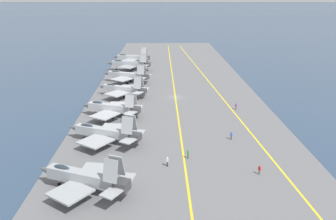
{
  "coord_description": "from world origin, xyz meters",
  "views": [
    {
      "loc": [
        -98.76,
        4.1,
        29.65
      ],
      "look_at": [
        -19.19,
        2.5,
        2.9
      ],
      "focal_mm": 38.0,
      "sensor_mm": 36.0,
      "label": 1
    }
  ],
  "objects_px": {
    "parked_jet_eighth": "(132,57)",
    "crew_blue_vest": "(231,135)",
    "parked_jet_fifth": "(123,89)",
    "parked_jet_sixth": "(127,75)",
    "crew_green_vest": "(188,154)",
    "crew_purple_vest": "(236,106)",
    "parked_jet_second": "(84,177)",
    "crew_white_vest": "(167,161)",
    "crew_red_vest": "(260,169)",
    "parked_jet_seventh": "(129,64)",
    "parked_jet_fourth": "(112,108)",
    "parked_jet_third": "(105,132)"
  },
  "relations": [
    {
      "from": "parked_jet_sixth",
      "to": "crew_purple_vest",
      "type": "height_order",
      "value": "parked_jet_sixth"
    },
    {
      "from": "parked_jet_seventh",
      "to": "crew_white_vest",
      "type": "distance_m",
      "value": 80.26
    },
    {
      "from": "parked_jet_second",
      "to": "crew_white_vest",
      "type": "relative_size",
      "value": 8.86
    },
    {
      "from": "parked_jet_eighth",
      "to": "crew_white_vest",
      "type": "bearing_deg",
      "value": -172.01
    },
    {
      "from": "parked_jet_eighth",
      "to": "crew_purple_vest",
      "type": "xyz_separation_m",
      "value": [
        -63.97,
        -31.7,
        -1.39
      ]
    },
    {
      "from": "crew_blue_vest",
      "to": "crew_red_vest",
      "type": "xyz_separation_m",
      "value": [
        -14.81,
        -1.93,
        0.0
      ]
    },
    {
      "from": "parked_jet_sixth",
      "to": "parked_jet_seventh",
      "type": "height_order",
      "value": "parked_jet_seventh"
    },
    {
      "from": "parked_jet_fifth",
      "to": "crew_white_vest",
      "type": "relative_size",
      "value": 8.61
    },
    {
      "from": "crew_purple_vest",
      "to": "parked_jet_fifth",
      "type": "bearing_deg",
      "value": 67.68
    },
    {
      "from": "parked_jet_fifth",
      "to": "crew_blue_vest",
      "type": "xyz_separation_m",
      "value": [
        -31.91,
        -25.47,
        -1.43
      ]
    },
    {
      "from": "parked_jet_second",
      "to": "parked_jet_seventh",
      "type": "distance_m",
      "value": 87.2
    },
    {
      "from": "crew_green_vest",
      "to": "crew_purple_vest",
      "type": "bearing_deg",
      "value": -27.32
    },
    {
      "from": "parked_jet_fifth",
      "to": "crew_green_vest",
      "type": "xyz_separation_m",
      "value": [
        -40.53,
        -15.9,
        -1.39
      ]
    },
    {
      "from": "parked_jet_sixth",
      "to": "crew_green_vest",
      "type": "bearing_deg",
      "value": -164.02
    },
    {
      "from": "parked_jet_second",
      "to": "crew_red_vest",
      "type": "relative_size",
      "value": 9.34
    },
    {
      "from": "parked_jet_fourth",
      "to": "crew_blue_vest",
      "type": "xyz_separation_m",
      "value": [
        -14.54,
        -26.52,
        -1.37
      ]
    },
    {
      "from": "parked_jet_second",
      "to": "crew_blue_vest",
      "type": "distance_m",
      "value": 32.84
    },
    {
      "from": "parked_jet_fourth",
      "to": "crew_red_vest",
      "type": "height_order",
      "value": "parked_jet_fourth"
    },
    {
      "from": "parked_jet_third",
      "to": "parked_jet_seventh",
      "type": "height_order",
      "value": "parked_jet_seventh"
    },
    {
      "from": "parked_jet_fifth",
      "to": "crew_blue_vest",
      "type": "bearing_deg",
      "value": -141.4
    },
    {
      "from": "parked_jet_fourth",
      "to": "parked_jet_seventh",
      "type": "relative_size",
      "value": 0.89
    },
    {
      "from": "parked_jet_fifth",
      "to": "parked_jet_sixth",
      "type": "xyz_separation_m",
      "value": [
        16.58,
        0.45,
        0.24
      ]
    },
    {
      "from": "parked_jet_third",
      "to": "parked_jet_sixth",
      "type": "relative_size",
      "value": 0.99
    },
    {
      "from": "crew_purple_vest",
      "to": "parked_jet_second",
      "type": "bearing_deg",
      "value": 141.4
    },
    {
      "from": "parked_jet_sixth",
      "to": "parked_jet_eighth",
      "type": "distance_m",
      "value": 34.92
    },
    {
      "from": "parked_jet_fourth",
      "to": "parked_jet_seventh",
      "type": "bearing_deg",
      "value": 0.17
    },
    {
      "from": "parked_jet_eighth",
      "to": "crew_blue_vest",
      "type": "relative_size",
      "value": 9.59
    },
    {
      "from": "parked_jet_seventh",
      "to": "crew_white_vest",
      "type": "relative_size",
      "value": 9.65
    },
    {
      "from": "crew_blue_vest",
      "to": "crew_red_vest",
      "type": "height_order",
      "value": "crew_red_vest"
    },
    {
      "from": "parked_jet_second",
      "to": "parked_jet_fourth",
      "type": "height_order",
      "value": "parked_jet_second"
    },
    {
      "from": "parked_jet_third",
      "to": "crew_green_vest",
      "type": "relative_size",
      "value": 9.31
    },
    {
      "from": "parked_jet_eighth",
      "to": "crew_purple_vest",
      "type": "bearing_deg",
      "value": -153.64
    },
    {
      "from": "parked_jet_third",
      "to": "crew_red_vest",
      "type": "relative_size",
      "value": 9.66
    },
    {
      "from": "crew_white_vest",
      "to": "crew_green_vest",
      "type": "height_order",
      "value": "crew_white_vest"
    },
    {
      "from": "crew_purple_vest",
      "to": "parked_jet_fourth",
      "type": "bearing_deg",
      "value": 98.86
    },
    {
      "from": "crew_green_vest",
      "to": "crew_white_vest",
      "type": "bearing_deg",
      "value": 127.5
    },
    {
      "from": "crew_green_vest",
      "to": "crew_purple_vest",
      "type": "relative_size",
      "value": 1.01
    },
    {
      "from": "parked_jet_fifth",
      "to": "parked_jet_sixth",
      "type": "relative_size",
      "value": 0.93
    },
    {
      "from": "parked_jet_seventh",
      "to": "crew_green_vest",
      "type": "distance_m",
      "value": 78.09
    },
    {
      "from": "parked_jet_sixth",
      "to": "crew_purple_vest",
      "type": "bearing_deg",
      "value": -133.3
    },
    {
      "from": "parked_jet_sixth",
      "to": "parked_jet_seventh",
      "type": "xyz_separation_m",
      "value": [
        19.06,
        0.75,
        0.1
      ]
    },
    {
      "from": "parked_jet_third",
      "to": "crew_white_vest",
      "type": "xyz_separation_m",
      "value": [
        -10.47,
        -12.34,
        -1.31
      ]
    },
    {
      "from": "parked_jet_eighth",
      "to": "crew_white_vest",
      "type": "distance_m",
      "value": 95.94
    },
    {
      "from": "parked_jet_third",
      "to": "crew_blue_vest",
      "type": "distance_m",
      "value": 25.85
    },
    {
      "from": "parked_jet_fourth",
      "to": "parked_jet_sixth",
      "type": "height_order",
      "value": "parked_jet_sixth"
    },
    {
      "from": "parked_jet_fourth",
      "to": "parked_jet_fifth",
      "type": "relative_size",
      "value": 0.99
    },
    {
      "from": "parked_jet_fifth",
      "to": "crew_blue_vest",
      "type": "distance_m",
      "value": 40.86
    },
    {
      "from": "parked_jet_sixth",
      "to": "parked_jet_fifth",
      "type": "bearing_deg",
      "value": -178.44
    },
    {
      "from": "parked_jet_seventh",
      "to": "crew_purple_vest",
      "type": "bearing_deg",
      "value": -146.72
    },
    {
      "from": "crew_purple_vest",
      "to": "crew_white_vest",
      "type": "bearing_deg",
      "value": 149.38
    }
  ]
}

